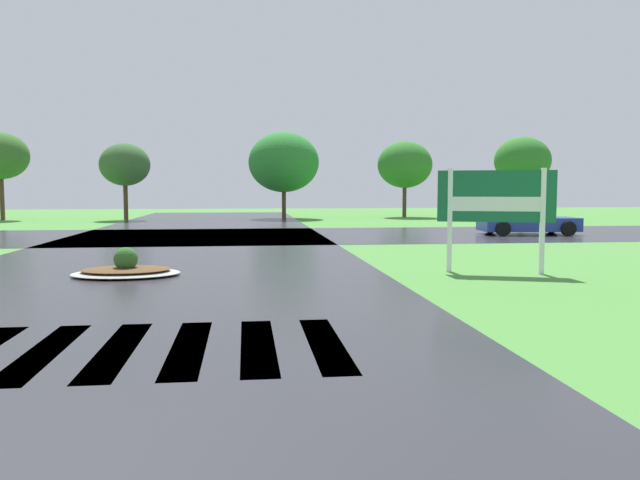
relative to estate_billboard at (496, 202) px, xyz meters
The scene contains 7 objects.
asphalt_roadway 8.37m from the estate_billboard, behind, with size 10.90×80.00×0.01m, color #2B2B30.
asphalt_cross_road 15.26m from the estate_billboard, 122.59° to the left, with size 90.00×9.81×0.01m, color #2B2B30.
crosswalk_stripes 10.58m from the estate_billboard, 141.47° to the right, with size 6.75×3.03×0.01m.
estate_billboard is the anchor object (origin of this frame).
median_island 9.04m from the estate_billboard, behind, with size 2.53×1.85×0.68m.
car_blue_compact 13.72m from the estate_billboard, 62.04° to the left, with size 4.35×2.37×1.25m.
background_treeline 28.83m from the estate_billboard, 98.71° to the left, with size 46.76×5.83×5.87m.
Camera 1 is at (2.10, -4.14, 2.07)m, focal length 35.32 mm.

